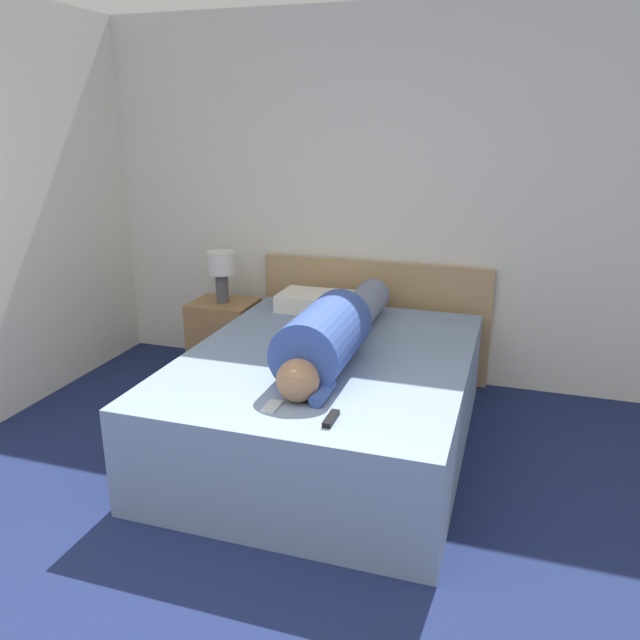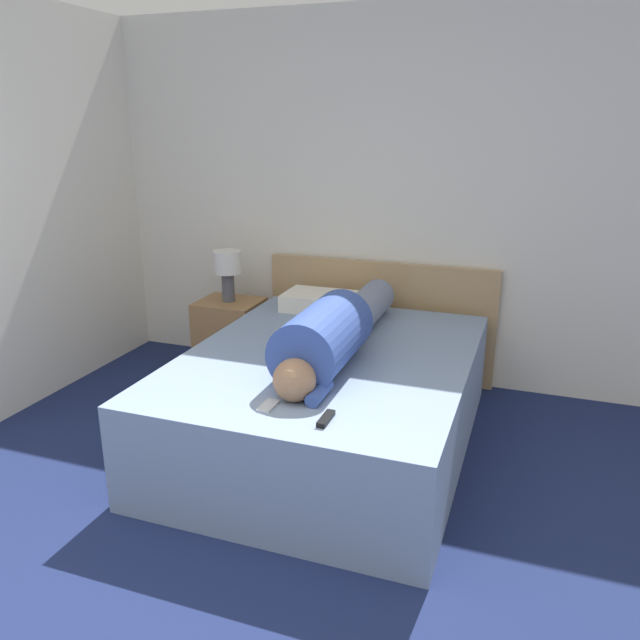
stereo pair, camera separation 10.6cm
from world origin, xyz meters
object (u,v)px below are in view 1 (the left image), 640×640
object	(u,v)px
tv_remote	(331,419)
person_lying	(334,331)
pillow_near_headboard	(320,302)
bed	(328,399)
cell_phone	(272,406)
nightstand	(225,338)
table_lamp	(221,268)

from	to	relation	value
tv_remote	person_lying	bearing A→B (deg)	105.65
tv_remote	pillow_near_headboard	bearing A→B (deg)	109.49
bed	tv_remote	bearing A→B (deg)	-72.01
person_lying	pillow_near_headboard	bearing A→B (deg)	112.76
bed	cell_phone	distance (m)	0.81
bed	nightstand	distance (m)	1.33
bed	person_lying	distance (m)	0.45
pillow_near_headboard	table_lamp	bearing A→B (deg)	-179.42
table_lamp	person_lying	size ratio (longest dim) A/B	0.23
tv_remote	cell_phone	distance (m)	0.30
pillow_near_headboard	tv_remote	xyz separation A→B (m)	(0.57, -1.61, -0.05)
table_lamp	nightstand	bearing A→B (deg)	0.00
table_lamp	cell_phone	distance (m)	1.88
nightstand	tv_remote	size ratio (longest dim) A/B	3.79
bed	tv_remote	xyz separation A→B (m)	(0.26, -0.80, 0.30)
person_lying	cell_phone	xyz separation A→B (m)	(-0.09, -0.71, -0.15)
person_lying	table_lamp	bearing A→B (deg)	142.82
bed	pillow_near_headboard	world-z (taller)	pillow_near_headboard
bed	person_lying	world-z (taller)	person_lying
table_lamp	pillow_near_headboard	bearing A→B (deg)	0.58
tv_remote	cell_phone	size ratio (longest dim) A/B	1.15
table_lamp	person_lying	world-z (taller)	table_lamp
person_lying	nightstand	bearing A→B (deg)	142.82
tv_remote	cell_phone	world-z (taller)	tv_remote
cell_phone	tv_remote	bearing A→B (deg)	-8.72
table_lamp	person_lying	distance (m)	1.40
person_lying	cell_phone	size ratio (longest dim) A/B	12.92
bed	cell_phone	xyz separation A→B (m)	(-0.04, -0.75, 0.29)
pillow_near_headboard	cell_phone	bearing A→B (deg)	-80.27
cell_phone	table_lamp	bearing A→B (deg)	123.34
nightstand	cell_phone	distance (m)	1.88
person_lying	tv_remote	distance (m)	0.80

